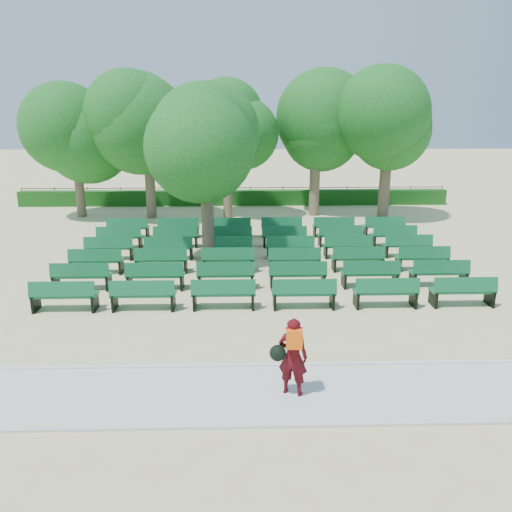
# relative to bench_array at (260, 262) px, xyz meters

# --- Properties ---
(ground) EXTENTS (120.00, 120.00, 0.00)m
(ground) POSITION_rel_bench_array_xyz_m (-1.13, -1.64, -0.10)
(ground) COLOR #C8BE85
(paving) EXTENTS (30.00, 2.20, 0.06)m
(paving) POSITION_rel_bench_array_xyz_m (-1.13, -9.04, -0.07)
(paving) COLOR beige
(paving) RESTS_ON ground
(curb) EXTENTS (30.00, 0.12, 0.10)m
(curb) POSITION_rel_bench_array_xyz_m (-1.13, -7.89, -0.05)
(curb) COLOR silver
(curb) RESTS_ON ground
(hedge) EXTENTS (26.00, 0.70, 0.90)m
(hedge) POSITION_rel_bench_array_xyz_m (-1.13, 12.36, 0.35)
(hedge) COLOR #154C15
(hedge) RESTS_ON ground
(fence) EXTENTS (26.00, 0.10, 1.02)m
(fence) POSITION_rel_bench_array_xyz_m (-1.13, 12.76, -0.10)
(fence) COLOR black
(fence) RESTS_ON ground
(tree_line) EXTENTS (21.80, 6.80, 7.04)m
(tree_line) POSITION_rel_bench_array_xyz_m (-1.13, 8.36, -0.10)
(tree_line) COLOR #1A611E
(tree_line) RESTS_ON ground
(bench_array) EXTENTS (1.90, 0.71, 1.18)m
(bench_array) POSITION_rel_bench_array_xyz_m (0.00, 0.00, 0.00)
(bench_array) COLOR #105B31
(bench_array) RESTS_ON ground
(tree_among) EXTENTS (4.84, 4.84, 6.46)m
(tree_among) POSITION_rel_bench_array_xyz_m (-1.97, 0.66, 4.17)
(tree_among) COLOR brown
(tree_among) RESTS_ON ground
(person) EXTENTS (0.82, 0.57, 1.64)m
(person) POSITION_rel_bench_array_xyz_m (0.31, -9.06, 0.81)
(person) COLOR #42090D
(person) RESTS_ON ground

